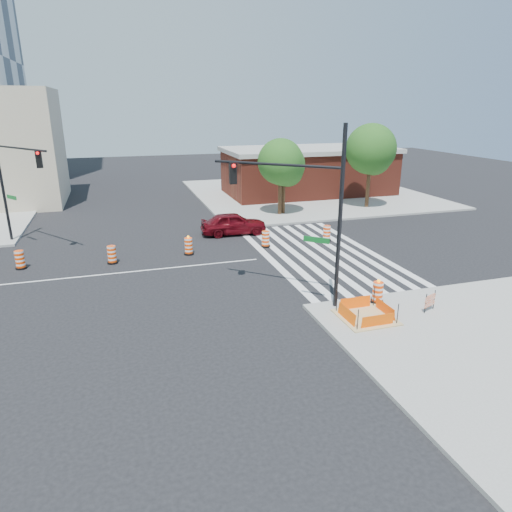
# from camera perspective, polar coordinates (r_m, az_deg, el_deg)

# --- Properties ---
(ground) EXTENTS (120.00, 120.00, 0.00)m
(ground) POSITION_cam_1_polar(r_m,az_deg,el_deg) (25.64, -15.09, -1.89)
(ground) COLOR black
(ground) RESTS_ON ground
(sidewalk_ne) EXTENTS (22.00, 22.00, 0.15)m
(sidewalk_ne) POSITION_cam_1_polar(r_m,az_deg,el_deg) (46.80, 6.44, 7.78)
(sidewalk_ne) COLOR gray
(sidewalk_ne) RESTS_ON ground
(crosswalk_east) EXTENTS (6.75, 13.50, 0.01)m
(crosswalk_east) POSITION_cam_1_polar(r_m,az_deg,el_deg) (28.07, 7.76, 0.37)
(crosswalk_east) COLOR silver
(crosswalk_east) RESTS_ON ground
(lane_centerline) EXTENTS (14.00, 0.12, 0.01)m
(lane_centerline) POSITION_cam_1_polar(r_m,az_deg,el_deg) (25.64, -15.09, -1.88)
(lane_centerline) COLOR silver
(lane_centerline) RESTS_ON ground
(excavation_pit) EXTENTS (2.20, 2.20, 0.90)m
(excavation_pit) POSITION_cam_1_polar(r_m,az_deg,el_deg) (19.74, 13.55, -7.31)
(excavation_pit) COLOR tan
(excavation_pit) RESTS_ON ground
(brick_storefront) EXTENTS (16.50, 8.50, 4.60)m
(brick_storefront) POSITION_cam_1_polar(r_m,az_deg,el_deg) (46.45, 6.54, 10.50)
(brick_storefront) COLOR maroon
(brick_storefront) RESTS_ON ground
(red_coupe) EXTENTS (4.61, 2.05, 1.54)m
(red_coupe) POSITION_cam_1_polar(r_m,az_deg,el_deg) (31.76, -2.83, 4.09)
(red_coupe) COLOR #53070E
(red_coupe) RESTS_ON ground
(signal_pole_se) EXTENTS (4.51, 4.00, 7.80)m
(signal_pole_se) POSITION_cam_1_polar(r_m,az_deg,el_deg) (19.62, 5.93, 7.05)
(signal_pole_se) COLOR black
(signal_pole_se) RESTS_ON ground
(signal_pole_nw) EXTENTS (3.57, 4.86, 7.80)m
(signal_pole_nw) POSITION_cam_1_polar(r_m,az_deg,el_deg) (31.87, -28.18, 9.38)
(signal_pole_nw) COLOR black
(signal_pole_nw) RESTS_ON ground
(pit_drum) EXTENTS (0.57, 0.57, 1.13)m
(pit_drum) POSITION_cam_1_polar(r_m,az_deg,el_deg) (21.14, 14.96, -4.49)
(pit_drum) COLOR black
(pit_drum) RESTS_ON ground
(barricade) EXTENTS (0.71, 0.31, 0.89)m
(barricade) POSITION_cam_1_polar(r_m,az_deg,el_deg) (20.98, 20.93, -5.24)
(barricade) COLOR #FF4305
(barricade) RESTS_ON ground
(tree_north_c) EXTENTS (3.39, 3.39, 5.76)m
(tree_north_c) POSITION_cam_1_polar(r_m,az_deg,el_deg) (37.07, 3.55, 11.02)
(tree_north_c) COLOR #382314
(tree_north_c) RESTS_ON ground
(tree_north_d) EXTENTS (3.62, 3.62, 6.15)m
(tree_north_d) POSITION_cam_1_polar(r_m,az_deg,el_deg) (36.73, 3.12, 11.37)
(tree_north_d) COLOR #382314
(tree_north_d) RESTS_ON ground
(tree_north_e) EXTENTS (4.23, 4.23, 7.19)m
(tree_north_e) POSITION_cam_1_polar(r_m,az_deg,el_deg) (40.45, 14.17, 12.49)
(tree_north_e) COLOR #382314
(tree_north_e) RESTS_ON ground
(median_drum_1) EXTENTS (0.60, 0.60, 1.02)m
(median_drum_1) POSITION_cam_1_polar(r_m,az_deg,el_deg) (28.21, -27.40, -0.49)
(median_drum_1) COLOR black
(median_drum_1) RESTS_ON ground
(median_drum_2) EXTENTS (0.60, 0.60, 1.02)m
(median_drum_2) POSITION_cam_1_polar(r_m,az_deg,el_deg) (27.16, -17.56, 0.09)
(median_drum_2) COLOR black
(median_drum_2) RESTS_ON ground
(median_drum_3) EXTENTS (0.60, 0.60, 1.18)m
(median_drum_3) POSITION_cam_1_polar(r_m,az_deg,el_deg) (27.74, -8.42, 1.17)
(median_drum_3) COLOR black
(median_drum_3) RESTS_ON ground
(median_drum_4) EXTENTS (0.60, 0.60, 1.02)m
(median_drum_4) POSITION_cam_1_polar(r_m,az_deg,el_deg) (28.92, 1.21, 2.06)
(median_drum_4) COLOR black
(median_drum_4) RESTS_ON ground
(median_drum_5) EXTENTS (0.60, 0.60, 1.02)m
(median_drum_5) POSITION_cam_1_polar(r_m,az_deg,el_deg) (30.61, 8.83, 2.77)
(median_drum_5) COLOR black
(median_drum_5) RESTS_ON ground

